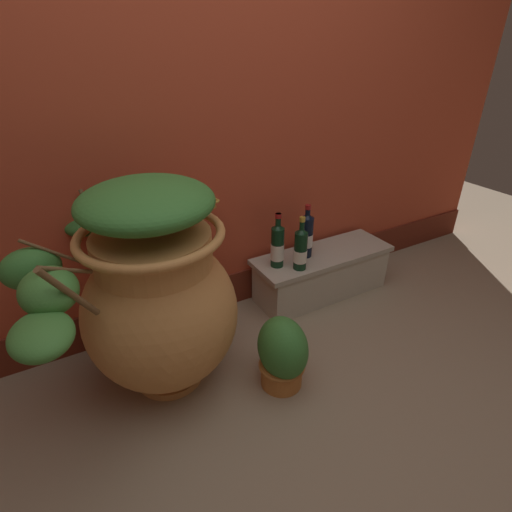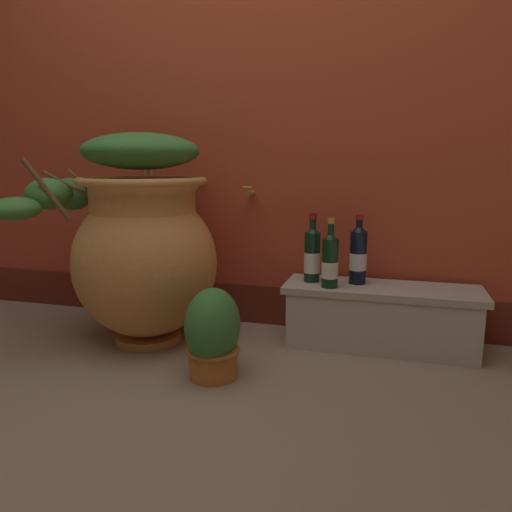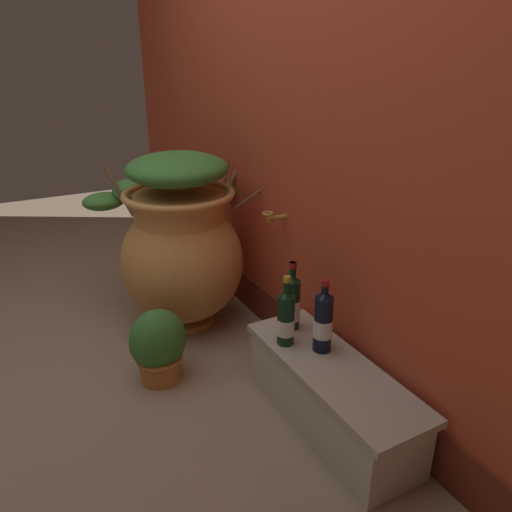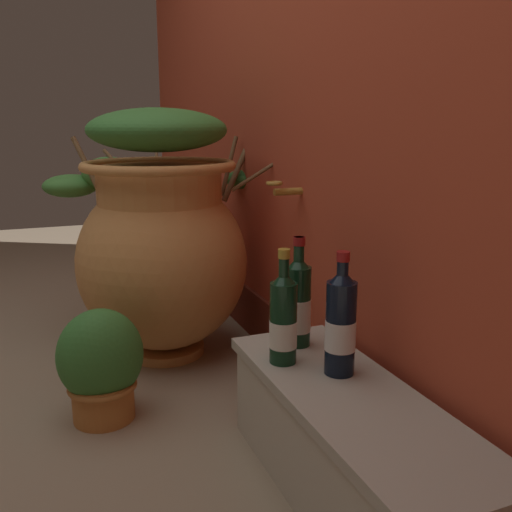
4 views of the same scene
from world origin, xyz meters
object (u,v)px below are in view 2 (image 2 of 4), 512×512
Objects in this scene: potted_shrub at (213,334)px; wine_bottle_left at (330,260)px; wine_bottle_right at (312,254)px; wine_bottle_middle at (358,254)px; terracotta_urn at (143,240)px.

wine_bottle_left is at bearing 48.15° from potted_shrub.
wine_bottle_right is 0.65m from potted_shrub.
wine_bottle_left is 0.13m from wine_bottle_right.
wine_bottle_left is 0.86× the size of potted_shrub.
potted_shrub is (-0.39, -0.44, -0.23)m from wine_bottle_left.
potted_shrub is at bearing -131.85° from wine_bottle_left.
wine_bottle_middle reaches higher than potted_shrub.
terracotta_urn is 0.86m from wine_bottle_left.
wine_bottle_middle is at bearing 47.06° from potted_shrub.
wine_bottle_middle reaches higher than wine_bottle_left.
wine_bottle_right is at bearing 16.26° from terracotta_urn.
terracotta_urn is 3.10× the size of potted_shrub.
potted_shrub is at bearing -119.54° from wine_bottle_right.
potted_shrub is at bearing -132.94° from wine_bottle_middle.
terracotta_urn is at bearing -171.15° from wine_bottle_left.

